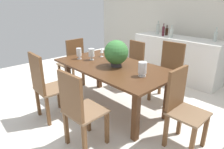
% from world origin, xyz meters
% --- Properties ---
extents(ground_plane, '(7.04, 7.04, 0.00)m').
position_xyz_m(ground_plane, '(0.00, 0.00, 0.00)').
color(ground_plane, silver).
extents(back_wall, '(6.40, 0.10, 2.60)m').
position_xyz_m(back_wall, '(0.00, 2.60, 1.30)').
color(back_wall, beige).
rests_on(back_wall, ground).
extents(dining_table, '(1.92, 1.03, 0.75)m').
position_xyz_m(dining_table, '(0.00, 0.00, 0.65)').
color(dining_table, '#4C2D19').
rests_on(dining_table, ground).
extents(chair_foot_end, '(0.41, 0.42, 0.98)m').
position_xyz_m(chair_foot_end, '(1.21, -0.00, 0.54)').
color(chair_foot_end, brown).
rests_on(chair_foot_end, ground).
extents(chair_far_right, '(0.48, 0.46, 1.04)m').
position_xyz_m(chair_far_right, '(0.43, 0.96, 0.57)').
color(chair_far_right, brown).
rests_on(chair_far_right, ground).
extents(chair_near_right, '(0.46, 0.46, 1.00)m').
position_xyz_m(chair_near_right, '(0.44, -0.95, 0.55)').
color(chair_near_right, brown).
rests_on(chair_near_right, ground).
extents(chair_far_left, '(0.45, 0.49, 0.93)m').
position_xyz_m(chair_far_left, '(-0.43, 0.95, 0.52)').
color(chair_far_left, brown).
rests_on(chair_far_left, ground).
extents(chair_near_left, '(0.45, 0.44, 1.04)m').
position_xyz_m(chair_near_left, '(-0.44, -0.95, 0.57)').
color(chair_near_left, brown).
rests_on(chair_near_left, ground).
extents(chair_head_end, '(0.46, 0.42, 1.02)m').
position_xyz_m(chair_head_end, '(-1.20, 0.00, 0.55)').
color(chair_head_end, brown).
rests_on(chair_head_end, ground).
extents(flower_centerpiece, '(0.37, 0.37, 0.41)m').
position_xyz_m(flower_centerpiece, '(0.06, 0.01, 0.97)').
color(flower_centerpiece, '#333338').
rests_on(flower_centerpiece, dining_table).
extents(crystal_vase_left, '(0.12, 0.12, 0.20)m').
position_xyz_m(crystal_vase_left, '(0.61, -0.03, 0.87)').
color(crystal_vase_left, silver).
rests_on(crystal_vase_left, dining_table).
extents(crystal_vase_center_near, '(0.10, 0.10, 0.20)m').
position_xyz_m(crystal_vase_center_near, '(-0.48, -0.06, 0.87)').
color(crystal_vase_center_near, silver).
rests_on(crystal_vase_center_near, dining_table).
extents(crystal_vase_right, '(0.09, 0.09, 0.19)m').
position_xyz_m(crystal_vase_right, '(-0.67, -0.18, 0.86)').
color(crystal_vase_right, silver).
rests_on(crystal_vase_right, dining_table).
extents(wine_glass, '(0.07, 0.07, 0.15)m').
position_xyz_m(wine_glass, '(-0.52, 0.20, 0.86)').
color(wine_glass, silver).
rests_on(wine_glass, dining_table).
extents(kitchen_counter, '(1.99, 0.62, 0.95)m').
position_xyz_m(kitchen_counter, '(-0.05, 2.03, 0.47)').
color(kitchen_counter, silver).
rests_on(kitchen_counter, ground).
extents(wine_bottle_clear, '(0.06, 0.06, 0.28)m').
position_xyz_m(wine_bottle_clear, '(-0.40, 1.95, 1.06)').
color(wine_bottle_clear, '#511E28').
rests_on(wine_bottle_clear, kitchen_counter).
extents(wine_bottle_dark, '(0.07, 0.07, 0.31)m').
position_xyz_m(wine_bottle_dark, '(-0.63, 2.07, 1.07)').
color(wine_bottle_dark, '#B2BFB7').
rests_on(wine_bottle_dark, kitchen_counter).
extents(wine_bottle_green, '(0.07, 0.07, 0.28)m').
position_xyz_m(wine_bottle_green, '(0.68, 2.13, 1.05)').
color(wine_bottle_green, '#B2BFB7').
rests_on(wine_bottle_green, kitchen_counter).
extents(wine_bottle_tall, '(0.07, 0.07, 0.23)m').
position_xyz_m(wine_bottle_tall, '(-0.40, 2.09, 1.03)').
color(wine_bottle_tall, black).
rests_on(wine_bottle_tall, kitchen_counter).
extents(wine_bottle_amber, '(0.08, 0.08, 0.27)m').
position_xyz_m(wine_bottle_amber, '(-0.15, 1.88, 1.05)').
color(wine_bottle_amber, '#B2BFB7').
rests_on(wine_bottle_amber, kitchen_counter).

